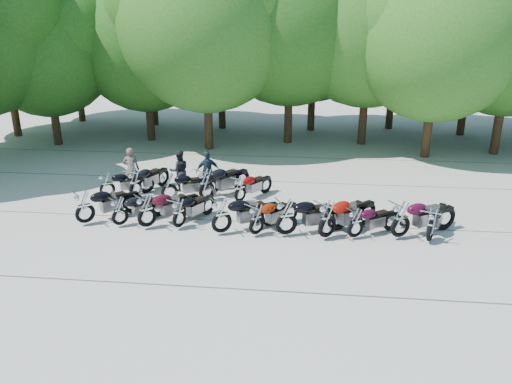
# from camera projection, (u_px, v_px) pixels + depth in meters

# --- Properties ---
(ground) EXTENTS (90.00, 90.00, 0.00)m
(ground) POSITION_uv_depth(u_px,v_px,m) (251.00, 240.00, 15.80)
(ground) COLOR gray
(ground) RESTS_ON ground
(tree_0) EXTENTS (7.50, 7.50, 9.21)m
(tree_0) POSITION_uv_depth(u_px,v_px,m) (3.00, 40.00, 27.71)
(tree_0) COLOR #3A2614
(tree_0) RESTS_ON ground
(tree_1) EXTENTS (6.97, 6.97, 8.55)m
(tree_1) POSITION_uv_depth(u_px,v_px,m) (46.00, 49.00, 25.86)
(tree_1) COLOR #3A2614
(tree_1) RESTS_ON ground
(tree_2) EXTENTS (7.31, 7.31, 8.97)m
(tree_2) POSITION_uv_depth(u_px,v_px,m) (145.00, 43.00, 26.79)
(tree_2) COLOR #3A2614
(tree_2) RESTS_ON ground
(tree_3) EXTENTS (8.70, 8.70, 10.67)m
(tree_3) POSITION_uv_depth(u_px,v_px,m) (205.00, 24.00, 24.58)
(tree_3) COLOR #3A2614
(tree_3) RESTS_ON ground
(tree_4) EXTENTS (9.13, 9.13, 11.20)m
(tree_4) POSITION_uv_depth(u_px,v_px,m) (290.00, 17.00, 25.79)
(tree_4) COLOR #3A2614
(tree_4) RESTS_ON ground
(tree_5) EXTENTS (9.04, 9.04, 11.10)m
(tree_5) POSITION_uv_depth(u_px,v_px,m) (370.00, 19.00, 25.50)
(tree_5) COLOR #3A2614
(tree_5) RESTS_ON ground
(tree_6) EXTENTS (8.00, 8.00, 9.82)m
(tree_6) POSITION_uv_depth(u_px,v_px,m) (438.00, 36.00, 23.22)
(tree_6) COLOR #3A2614
(tree_6) RESTS_ON ground
(tree_9) EXTENTS (7.59, 7.59, 9.32)m
(tree_9) POSITION_uv_depth(u_px,v_px,m) (73.00, 36.00, 31.81)
(tree_9) COLOR #3A2614
(tree_9) RESTS_ON ground
(tree_10) EXTENTS (7.78, 7.78, 9.55)m
(tree_10) POSITION_uv_depth(u_px,v_px,m) (149.00, 34.00, 30.65)
(tree_10) COLOR #3A2614
(tree_10) RESTS_ON ground
(tree_11) EXTENTS (7.56, 7.56, 9.28)m
(tree_11) POSITION_uv_depth(u_px,v_px,m) (220.00, 37.00, 29.74)
(tree_11) COLOR #3A2614
(tree_11) RESTS_ON ground
(tree_12) EXTENTS (7.88, 7.88, 9.67)m
(tree_12) POSITION_uv_depth(u_px,v_px,m) (314.00, 34.00, 29.13)
(tree_12) COLOR #3A2614
(tree_12) RESTS_ON ground
(tree_13) EXTENTS (8.31, 8.31, 10.20)m
(tree_13) POSITION_uv_depth(u_px,v_px,m) (397.00, 28.00, 29.47)
(tree_13) COLOR #3A2614
(tree_13) RESTS_ON ground
(tree_14) EXTENTS (8.02, 8.02, 9.84)m
(tree_14) POSITION_uv_depth(u_px,v_px,m) (474.00, 32.00, 27.84)
(tree_14) COLOR #3A2614
(tree_14) RESTS_ON ground
(motorcycle_0) EXTENTS (2.21, 2.19, 1.35)m
(motorcycle_0) POSITION_uv_depth(u_px,v_px,m) (84.00, 206.00, 16.78)
(motorcycle_0) COLOR black
(motorcycle_0) RESTS_ON ground
(motorcycle_1) EXTENTS (1.89, 1.93, 1.17)m
(motorcycle_1) POSITION_uv_depth(u_px,v_px,m) (120.00, 210.00, 16.66)
(motorcycle_1) COLOR black
(motorcycle_1) RESTS_ON ground
(motorcycle_2) EXTENTS (2.21, 2.22, 1.36)m
(motorcycle_2) POSITION_uv_depth(u_px,v_px,m) (147.00, 209.00, 16.47)
(motorcycle_2) COLOR #3D0813
(motorcycle_2) RESTS_ON ground
(motorcycle_3) EXTENTS (1.53, 2.18, 1.19)m
(motorcycle_3) POSITION_uv_depth(u_px,v_px,m) (179.00, 212.00, 16.48)
(motorcycle_3) COLOR black
(motorcycle_3) RESTS_ON ground
(motorcycle_4) EXTENTS (2.47, 1.92, 1.38)m
(motorcycle_4) POSITION_uv_depth(u_px,v_px,m) (222.00, 215.00, 16.00)
(motorcycle_4) COLOR black
(motorcycle_4) RESTS_ON ground
(motorcycle_5) EXTENTS (1.92, 2.10, 1.24)m
(motorcycle_5) POSITION_uv_depth(u_px,v_px,m) (257.00, 218.00, 15.93)
(motorcycle_5) COLOR maroon
(motorcycle_5) RESTS_ON ground
(motorcycle_6) EXTENTS (2.63, 1.73, 1.43)m
(motorcycle_6) POSITION_uv_depth(u_px,v_px,m) (287.00, 216.00, 15.84)
(motorcycle_6) COLOR black
(motorcycle_6) RESTS_ON ground
(motorcycle_7) EXTENTS (2.40, 2.33, 1.45)m
(motorcycle_7) POSITION_uv_depth(u_px,v_px,m) (328.00, 218.00, 15.66)
(motorcycle_7) COLOR #950D05
(motorcycle_7) RESTS_ON ground
(motorcycle_8) EXTENTS (2.06, 1.65, 1.16)m
(motorcycle_8) POSITION_uv_depth(u_px,v_px,m) (356.00, 222.00, 15.73)
(motorcycle_8) COLOR black
(motorcycle_8) RESTS_ON ground
(motorcycle_9) EXTENTS (2.57, 1.91, 1.42)m
(motorcycle_9) POSITION_uv_depth(u_px,v_px,m) (401.00, 218.00, 15.67)
(motorcycle_9) COLOR #3B081D
(motorcycle_9) RESTS_ON ground
(motorcycle_10) EXTENTS (1.53, 2.32, 1.26)m
(motorcycle_10) POSITION_uv_depth(u_px,v_px,m) (431.00, 224.00, 15.45)
(motorcycle_10) COLOR black
(motorcycle_10) RESTS_ON ground
(motorcycle_11) EXTENTS (2.11, 1.54, 1.16)m
(motorcycle_11) POSITION_uv_depth(u_px,v_px,m) (107.00, 184.00, 19.29)
(motorcycle_11) COLOR black
(motorcycle_11) RESTS_ON ground
(motorcycle_12) EXTENTS (1.52, 2.41, 1.31)m
(motorcycle_12) POSITION_uv_depth(u_px,v_px,m) (135.00, 182.00, 19.23)
(motorcycle_12) COLOR black
(motorcycle_12) RESTS_ON ground
(motorcycle_13) EXTENTS (2.29, 1.62, 1.26)m
(motorcycle_13) POSITION_uv_depth(u_px,v_px,m) (169.00, 186.00, 18.92)
(motorcycle_13) COLOR black
(motorcycle_13) RESTS_ON ground
(motorcycle_14) EXTENTS (2.20, 2.51, 1.45)m
(motorcycle_14) POSITION_uv_depth(u_px,v_px,m) (206.00, 183.00, 18.90)
(motorcycle_14) COLOR black
(motorcycle_14) RESTS_ON ground
(motorcycle_15) EXTENTS (1.71, 2.07, 1.17)m
(motorcycle_15) POSITION_uv_depth(u_px,v_px,m) (240.00, 188.00, 18.77)
(motorcycle_15) COLOR #8A0505
(motorcycle_15) RESTS_ON ground
(rider_0) EXTENTS (0.69, 0.49, 1.79)m
(rider_0) POSITION_uv_depth(u_px,v_px,m) (131.00, 169.00, 20.05)
(rider_0) COLOR brown
(rider_0) RESTS_ON ground
(rider_1) EXTENTS (0.99, 0.91, 1.66)m
(rider_1) POSITION_uv_depth(u_px,v_px,m) (179.00, 171.00, 20.07)
(rider_1) COLOR black
(rider_1) RESTS_ON ground
(rider_2) EXTENTS (1.05, 0.70, 1.65)m
(rider_2) POSITION_uv_depth(u_px,v_px,m) (208.00, 171.00, 20.01)
(rider_2) COLOR #1A2E37
(rider_2) RESTS_ON ground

